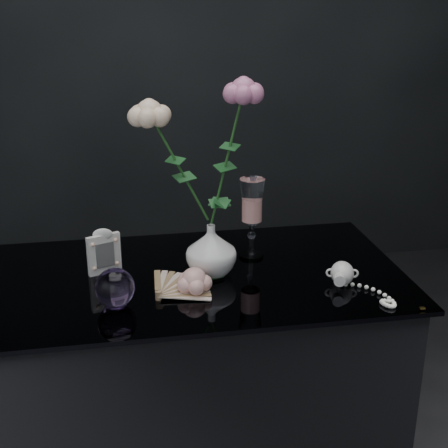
{
  "coord_description": "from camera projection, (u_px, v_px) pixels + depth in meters",
  "views": [
    {
      "loc": [
        -0.18,
        -1.37,
        1.43
      ],
      "look_at": [
        0.06,
        -0.03,
        0.92
      ],
      "focal_mm": 50.0,
      "sensor_mm": 36.0,
      "label": 1
    }
  ],
  "objects": [
    {
      "name": "paper_fan",
      "position": [
        158.0,
        295.0,
        1.44
      ],
      "size": [
        0.28,
        0.24,
        0.03
      ],
      "primitive_type": null,
      "rotation": [
        0.0,
        0.0,
        0.22
      ],
      "color": "beige",
      "rests_on": "table"
    },
    {
      "name": "picture_frame",
      "position": [
        104.0,
        251.0,
        1.56
      ],
      "size": [
        0.11,
        0.1,
        0.12
      ],
      "primitive_type": null,
      "rotation": [
        0.0,
        0.0,
        0.38
      ],
      "color": "white",
      "rests_on": "table"
    },
    {
      "name": "vase",
      "position": [
        211.0,
        250.0,
        1.55
      ],
      "size": [
        0.14,
        0.14,
        0.13
      ],
      "primitive_type": "imported",
      "rotation": [
        0.0,
        0.0,
        0.12
      ],
      "color": "white",
      "rests_on": "table"
    },
    {
      "name": "pearl_jar",
      "position": [
        342.0,
        272.0,
        1.52
      ],
      "size": [
        0.24,
        0.25,
        0.06
      ],
      "primitive_type": null,
      "rotation": [
        0.0,
        0.0,
        -0.25
      ],
      "color": "white",
      "rests_on": "table"
    },
    {
      "name": "table",
      "position": [
        197.0,
        400.0,
        1.71
      ],
      "size": [
        1.05,
        0.58,
        0.76
      ],
      "color": "black",
      "rests_on": "ground"
    },
    {
      "name": "roses",
      "position": [
        201.0,
        149.0,
        1.45
      ],
      "size": [
        0.3,
        0.11,
        0.41
      ],
      "color": "beige",
      "rests_on": "vase"
    },
    {
      "name": "loose_rose",
      "position": [
        194.0,
        281.0,
        1.47
      ],
      "size": [
        0.18,
        0.21,
        0.06
      ],
      "primitive_type": null,
      "rotation": [
        0.0,
        0.0,
        -0.22
      ],
      "color": "#FFAFA4",
      "rests_on": "table"
    },
    {
      "name": "wine_glass",
      "position": [
        252.0,
        219.0,
        1.64
      ],
      "size": [
        0.08,
        0.08,
        0.22
      ],
      "primitive_type": null,
      "rotation": [
        0.0,
        0.0,
        0.26
      ],
      "color": "white",
      "rests_on": "table"
    },
    {
      "name": "paperweight",
      "position": [
        115.0,
        288.0,
        1.4
      ],
      "size": [
        0.12,
        0.12,
        0.09
      ],
      "primitive_type": null,
      "rotation": [
        0.0,
        0.0,
        -0.43
      ],
      "color": "#916DB1",
      "rests_on": "table"
    }
  ]
}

